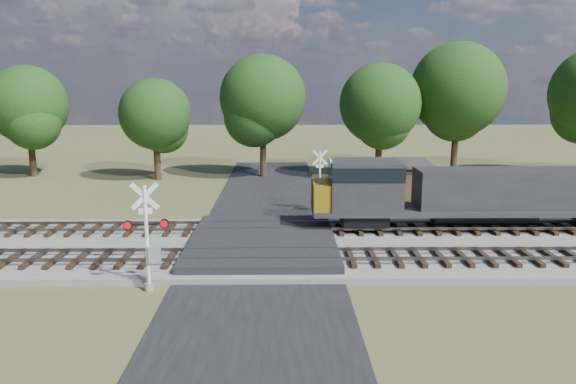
{
  "coord_description": "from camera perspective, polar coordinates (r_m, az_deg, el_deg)",
  "views": [
    {
      "loc": [
        0.92,
        -25.81,
        8.07
      ],
      "look_at": [
        1.25,
        2.0,
        2.57
      ],
      "focal_mm": 35.0,
      "sensor_mm": 36.0,
      "label": 1
    }
  ],
  "objects": [
    {
      "name": "crossing_panel",
      "position": [
        27.44,
        -2.59,
        -5.24
      ],
      "size": [
        7.0,
        9.0,
        0.62
      ],
      "primitive_type": "cube",
      "color": "#262628",
      "rests_on": "ground"
    },
    {
      "name": "equipment_shed",
      "position": [
        37.23,
        10.85,
        0.83
      ],
      "size": [
        4.52,
        4.52,
        2.97
      ],
      "rotation": [
        0.0,
        0.0,
        -0.04
      ],
      "color": "#402A1B",
      "rests_on": "ground"
    },
    {
      "name": "ground",
      "position": [
        27.05,
        -2.62,
        -6.17
      ],
      "size": [
        160.0,
        160.0,
        0.0
      ],
      "primitive_type": "plane",
      "color": "#4B502A",
      "rests_on": "ground"
    },
    {
      "name": "road",
      "position": [
        27.04,
        -2.62,
        -6.09
      ],
      "size": [
        7.0,
        60.0,
        0.08
      ],
      "primitive_type": "cube",
      "color": "black",
      "rests_on": "ground"
    },
    {
      "name": "crossing_signal_far",
      "position": [
        35.0,
        3.11,
        0.59
      ],
      "size": [
        1.58,
        0.43,
        3.94
      ],
      "rotation": [
        0.0,
        0.0,
        3.34
      ],
      "color": "silver",
      "rests_on": "ground"
    },
    {
      "name": "track_far",
      "position": [
        29.89,
        3.57,
        -3.67
      ],
      "size": [
        140.0,
        2.6,
        0.33
      ],
      "color": "black",
      "rests_on": "ballast_bed"
    },
    {
      "name": "ballast_bed",
      "position": [
        28.94,
        17.71,
        -5.24
      ],
      "size": [
        140.0,
        10.0,
        0.3
      ],
      "primitive_type": "cube",
      "color": "gray",
      "rests_on": "ground"
    },
    {
      "name": "crossing_signal_near",
      "position": [
        22.44,
        -13.88,
        -5.37
      ],
      "size": [
        1.74,
        0.42,
        4.33
      ],
      "rotation": [
        0.0,
        0.0,
        0.15
      ],
      "color": "silver",
      "rests_on": "ground"
    },
    {
      "name": "track_near",
      "position": [
        25.1,
        4.41,
        -6.6
      ],
      "size": [
        140.0,
        2.6,
        0.33
      ],
      "color": "black",
      "rests_on": "ballast_bed"
    },
    {
      "name": "treeline",
      "position": [
        46.78,
        6.43,
        9.29
      ],
      "size": [
        75.45,
        11.25,
        11.38
      ],
      "color": "black",
      "rests_on": "ground"
    }
  ]
}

